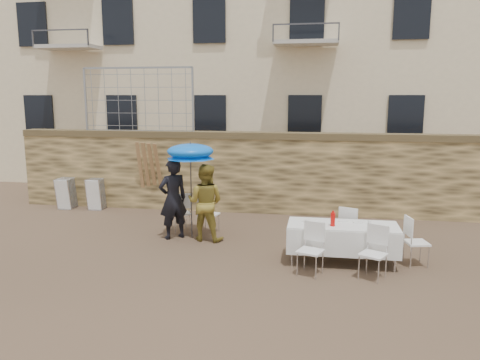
% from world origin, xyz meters
% --- Properties ---
extents(ground, '(80.00, 80.00, 0.00)m').
position_xyz_m(ground, '(0.00, 0.00, 0.00)').
color(ground, brown).
rests_on(ground, ground).
extents(stone_wall, '(13.00, 0.50, 2.20)m').
position_xyz_m(stone_wall, '(0.00, 5.00, 1.10)').
color(stone_wall, olive).
rests_on(stone_wall, ground).
extents(chain_link_fence, '(3.20, 0.06, 1.80)m').
position_xyz_m(chain_link_fence, '(-3.00, 5.00, 3.10)').
color(chain_link_fence, gray).
rests_on(chain_link_fence, stone_wall).
extents(man_suit, '(0.80, 0.77, 1.84)m').
position_xyz_m(man_suit, '(-1.14, 2.18, 0.92)').
color(man_suit, black).
rests_on(man_suit, ground).
extents(woman_dress, '(0.92, 0.76, 1.73)m').
position_xyz_m(woman_dress, '(-0.39, 2.18, 0.87)').
color(woman_dress, gold).
rests_on(woman_dress, ground).
extents(umbrella, '(1.09, 1.09, 2.05)m').
position_xyz_m(umbrella, '(-0.74, 2.28, 1.94)').
color(umbrella, '#3F3F44').
rests_on(umbrella, ground).
extents(couple_chair_left, '(0.66, 0.66, 0.96)m').
position_xyz_m(couple_chair_left, '(-1.14, 2.73, 0.48)').
color(couple_chair_left, white).
rests_on(couple_chair_left, ground).
extents(couple_chair_right, '(0.57, 0.57, 0.96)m').
position_xyz_m(couple_chair_right, '(-0.44, 2.73, 0.48)').
color(couple_chair_right, white).
rests_on(couple_chair_right, ground).
extents(banquet_table, '(2.10, 0.85, 0.78)m').
position_xyz_m(banquet_table, '(2.59, 1.18, 0.73)').
color(banquet_table, white).
rests_on(banquet_table, ground).
extents(soda_bottle, '(0.09, 0.09, 0.26)m').
position_xyz_m(soda_bottle, '(2.39, 1.03, 0.91)').
color(soda_bottle, red).
rests_on(soda_bottle, banquet_table).
extents(table_chair_front_left, '(0.62, 0.62, 0.96)m').
position_xyz_m(table_chair_front_left, '(1.99, 0.43, 0.48)').
color(table_chair_front_left, white).
rests_on(table_chair_front_left, ground).
extents(table_chair_front_right, '(0.65, 0.65, 0.96)m').
position_xyz_m(table_chair_front_right, '(3.09, 0.43, 0.48)').
color(table_chair_front_right, white).
rests_on(table_chair_front_right, ground).
extents(table_chair_back, '(0.62, 0.62, 0.96)m').
position_xyz_m(table_chair_back, '(2.79, 1.98, 0.48)').
color(table_chair_back, white).
rests_on(table_chair_back, ground).
extents(table_chair_side, '(0.57, 0.57, 0.96)m').
position_xyz_m(table_chair_side, '(3.99, 1.28, 0.48)').
color(table_chair_side, white).
rests_on(table_chair_side, ground).
extents(chair_stack_left, '(0.46, 0.55, 0.92)m').
position_xyz_m(chair_stack_left, '(-5.06, 4.60, 0.46)').
color(chair_stack_left, white).
rests_on(chair_stack_left, ground).
extents(chair_stack_right, '(0.46, 0.47, 0.92)m').
position_xyz_m(chair_stack_right, '(-4.16, 4.60, 0.46)').
color(chair_stack_right, white).
rests_on(chair_stack_right, ground).
extents(wood_planks, '(0.70, 0.20, 2.00)m').
position_xyz_m(wood_planks, '(-2.56, 4.67, 1.00)').
color(wood_planks, '#A37749').
rests_on(wood_planks, ground).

